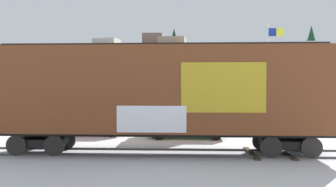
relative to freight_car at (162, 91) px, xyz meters
name	(u,v)px	position (x,y,z in m)	size (l,w,h in m)	color
ground_plane	(188,154)	(1.20, 0.00, -2.86)	(260.00, 260.00, 0.00)	silver
track	(143,152)	(-0.89, -0.06, -2.82)	(59.94, 6.07, 0.08)	#4C4742
freight_car	(162,91)	(0.00, 0.00, 0.00)	(15.76, 4.10, 5.03)	brown
flagpole	(270,61)	(7.58, 13.45, 2.35)	(1.49, 0.30, 8.31)	silver
hillside	(201,73)	(1.16, 72.98, 3.73)	(137.24, 29.59, 17.89)	silver
parked_car_black	(90,121)	(-5.29, 4.81, -1.97)	(4.66, 2.30, 1.74)	black
parked_car_green	(185,123)	(0.77, 4.38, -2.01)	(4.84, 2.14, 1.67)	#1E5933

